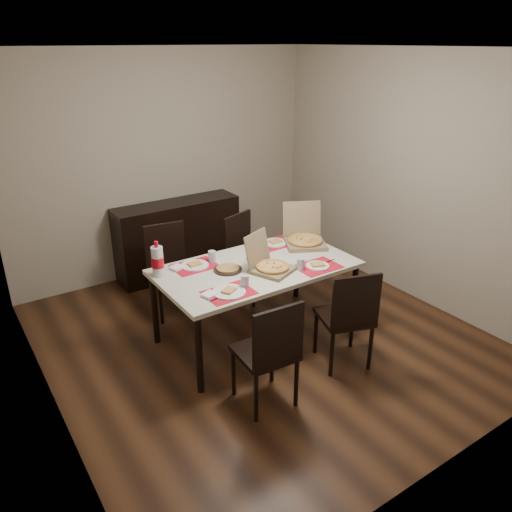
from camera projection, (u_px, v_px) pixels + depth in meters
name	position (u px, v px, depth m)	size (l,w,h in m)	color
ground	(261.00, 337.00, 4.86)	(3.80, 4.00, 0.02)	#422514
room_walls	(235.00, 151.00, 4.49)	(3.84, 4.02, 2.62)	gray
sideboard	(178.00, 238.00, 6.03)	(1.50, 0.40, 0.90)	black
dining_table	(256.00, 273.00, 4.59)	(1.80, 1.00, 0.75)	beige
chair_near_left	(270.00, 350.00, 3.74)	(0.45, 0.45, 0.93)	black
chair_near_right	(348.00, 315.00, 4.23)	(0.53, 0.53, 0.93)	black
chair_far_left	(169.00, 265.00, 5.16)	(0.48, 0.48, 0.93)	black
chair_far_right	(246.00, 252.00, 5.47)	(0.53, 0.53, 0.93)	black
setting_near_left	(231.00, 290.00, 4.09)	(0.43, 0.30, 0.11)	red
setting_near_right	(313.00, 265.00, 4.52)	(0.45, 0.30, 0.11)	red
setting_far_left	(197.00, 263.00, 4.57)	(0.44, 0.30, 0.11)	red
setting_far_right	(271.00, 243.00, 5.03)	(0.47, 0.30, 0.11)	red
napkin_loose	(262.00, 262.00, 4.62)	(0.12, 0.11, 0.02)	white
pizza_box_center	(270.00, 265.00, 4.45)	(0.45, 0.47, 0.33)	brown
pizza_box_right	(304.00, 238.00, 5.04)	(0.54, 0.56, 0.39)	brown
faina_plate	(228.00, 269.00, 4.47)	(0.26, 0.26, 0.03)	black
dip_bowl	(252.00, 258.00, 4.70)	(0.10, 0.10, 0.02)	white
soda_bottle	(158.00, 261.00, 4.33)	(0.11, 0.11, 0.32)	silver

